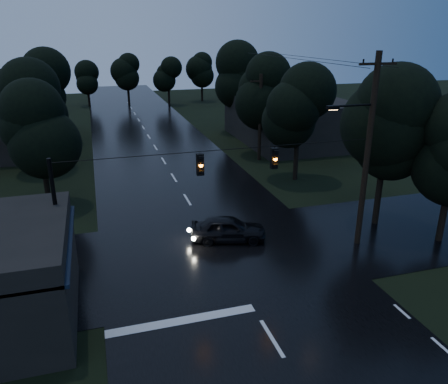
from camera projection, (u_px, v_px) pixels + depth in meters
main_road at (164, 161)px, 38.83m from camera, size 12.00×120.00×0.02m
cross_street at (220, 253)px, 22.65m from camera, size 60.00×9.00×0.02m
building_far_right at (290, 120)px, 45.44m from camera, size 10.00×14.00×4.40m
building_far_left at (5, 121)px, 43.19m from camera, size 10.00×16.00×5.00m
utility_pole_main at (366, 149)px, 21.93m from camera, size 3.50×0.30×10.00m
utility_pole_far at (260, 117)px, 37.93m from camera, size 2.00×0.30×7.50m
anchor_pole_left at (58, 226)px, 18.69m from camera, size 0.18×0.18×6.00m
span_signals at (237, 161)px, 20.08m from camera, size 15.00×0.37×1.12m
tree_corner_near at (388, 124)px, 24.17m from camera, size 4.48×4.48×9.44m
tree_left_a at (38, 126)px, 27.40m from camera, size 3.92×3.92×8.26m
tree_left_b at (39, 102)px, 34.31m from camera, size 4.20×4.20×8.85m
tree_left_c at (41, 84)px, 43.00m from camera, size 4.48×4.48×9.44m
tree_right_a at (299, 107)px, 32.13m from camera, size 4.20×4.20×8.85m
tree_right_b at (266, 89)px, 39.35m from camera, size 4.48×4.48×9.44m
tree_right_c at (238, 74)px, 48.37m from camera, size 4.76×4.76×10.03m
car at (228, 229)px, 23.84m from camera, size 4.38×2.68×1.39m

